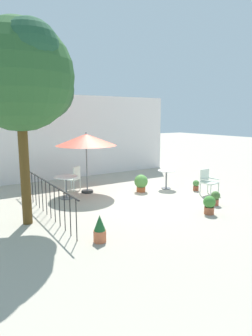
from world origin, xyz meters
TOP-DOWN VIEW (x-y plane):
  - ground_plane at (0.00, 0.00)m, footprint 60.00×60.00m
  - villa_facade at (0.00, 4.46)m, footprint 9.48×0.30m
  - terrace_railing at (-3.06, -0.00)m, footprint 0.03×5.11m
  - shade_tree at (-3.66, -0.58)m, footprint 2.84×2.70m
  - patio_umbrella_0 at (-1.00, 1.48)m, footprint 2.21×2.21m
  - cafe_table_0 at (-1.95, 1.14)m, footprint 0.81×0.81m
  - cafe_table_1 at (1.87, 0.36)m, footprint 0.68×0.68m
  - patio_chair_0 at (2.57, -1.12)m, footprint 0.53×0.54m
  - patio_chair_1 at (-1.27, 2.04)m, footprint 0.65×0.64m
  - potted_plant_0 at (-2.63, -2.68)m, footprint 0.29×0.29m
  - potted_plant_1 at (0.95, -2.67)m, footprint 0.36×0.36m
  - potted_plant_2 at (1.77, -2.19)m, footprint 0.29×0.29m
  - potted_plant_3 at (2.62, -0.50)m, footprint 0.24×0.24m
  - potted_plant_4 at (0.76, 0.50)m, footprint 0.51×0.51m

SIDE VIEW (x-z plane):
  - ground_plane at x=0.00m, z-range 0.00..0.00m
  - potted_plant_3 at x=2.62m, z-range 0.01..0.42m
  - potted_plant_2 at x=1.77m, z-range 0.02..0.49m
  - potted_plant_1 at x=0.95m, z-range 0.02..0.56m
  - potted_plant_0 at x=-2.63m, z-range -0.02..0.62m
  - potted_plant_4 at x=0.76m, z-range 0.03..0.68m
  - cafe_table_1 at x=1.87m, z-range 0.14..0.88m
  - patio_chair_0 at x=2.57m, z-range 0.07..0.98m
  - patio_chair_1 at x=-1.27m, z-range 0.07..1.00m
  - cafe_table_0 at x=-1.95m, z-range 0.16..0.93m
  - terrace_railing at x=-3.06m, z-range 0.17..1.19m
  - villa_facade at x=0.00m, z-range 0.00..3.75m
  - patio_umbrella_0 at x=-1.00m, z-range 0.83..3.08m
  - shade_tree at x=-3.66m, z-range 1.22..6.36m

